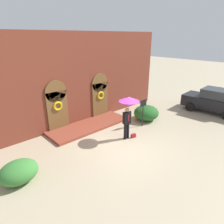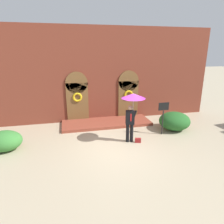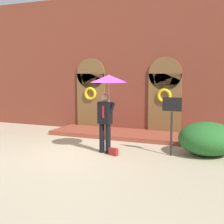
# 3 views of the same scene
# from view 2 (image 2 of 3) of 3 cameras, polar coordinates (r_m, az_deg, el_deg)

# --- Properties ---
(ground_plane) EXTENTS (80.00, 80.00, 0.00)m
(ground_plane) POSITION_cam_2_polar(r_m,az_deg,el_deg) (9.26, 2.30, -9.94)
(ground_plane) COLOR tan
(building_facade) EXTENTS (14.00, 2.30, 5.60)m
(building_facade) POSITION_cam_2_polar(r_m,az_deg,el_deg) (12.39, -2.73, 10.02)
(building_facade) COLOR brown
(building_facade) RESTS_ON ground
(person_with_umbrella) EXTENTS (1.10, 1.10, 2.36)m
(person_with_umbrella) POSITION_cam_2_polar(r_m,az_deg,el_deg) (9.18, 5.87, 2.53)
(person_with_umbrella) COLOR black
(person_with_umbrella) RESTS_ON ground
(handbag) EXTENTS (0.30, 0.19, 0.22)m
(handbag) POSITION_cam_2_polar(r_m,az_deg,el_deg) (9.71, 7.41, -8.03)
(handbag) COLOR maroon
(handbag) RESTS_ON ground
(sign_post) EXTENTS (0.56, 0.06, 1.72)m
(sign_post) POSITION_cam_2_polar(r_m,az_deg,el_deg) (10.50, 14.43, -0.32)
(sign_post) COLOR black
(sign_post) RESTS_ON ground
(shrub_left) EXTENTS (1.48, 1.19, 0.90)m
(shrub_left) POSITION_cam_2_polar(r_m,az_deg,el_deg) (9.95, -28.39, -7.29)
(shrub_left) COLOR #387A33
(shrub_left) RESTS_ON ground
(shrub_right) EXTENTS (1.70, 1.61, 0.99)m
(shrub_right) POSITION_cam_2_polar(r_m,az_deg,el_deg) (11.55, 17.42, -2.47)
(shrub_right) COLOR #235B23
(shrub_right) RESTS_ON ground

